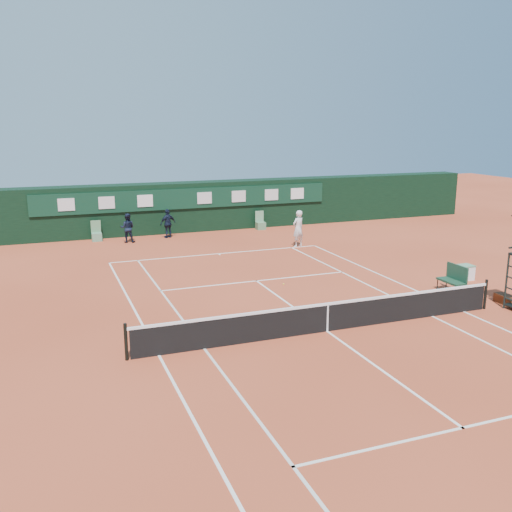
{
  "coord_description": "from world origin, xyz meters",
  "views": [
    {
      "loc": [
        -8.34,
        -15.43,
        6.62
      ],
      "look_at": [
        -0.18,
        6.0,
        1.2
      ],
      "focal_mm": 40.0,
      "sensor_mm": 36.0,
      "label": 1
    }
  ],
  "objects_px": {
    "tennis_net": "(327,316)",
    "player": "(298,229)",
    "player_bench": "(454,277)",
    "cooler": "(466,272)"
  },
  "relations": [
    {
      "from": "tennis_net",
      "to": "player",
      "type": "distance_m",
      "value": 12.86
    },
    {
      "from": "player_bench",
      "to": "cooler",
      "type": "distance_m",
      "value": 2.18
    },
    {
      "from": "tennis_net",
      "to": "player_bench",
      "type": "xyz_separation_m",
      "value": [
        6.76,
        2.13,
        0.09
      ]
    },
    {
      "from": "cooler",
      "to": "player_bench",
      "type": "bearing_deg",
      "value": -142.81
    },
    {
      "from": "cooler",
      "to": "player",
      "type": "height_order",
      "value": "player"
    },
    {
      "from": "player_bench",
      "to": "player",
      "type": "bearing_deg",
      "value": 102.56
    },
    {
      "from": "tennis_net",
      "to": "player",
      "type": "xyz_separation_m",
      "value": [
        4.55,
        12.02,
        0.48
      ]
    },
    {
      "from": "tennis_net",
      "to": "player_bench",
      "type": "relative_size",
      "value": 10.75
    },
    {
      "from": "tennis_net",
      "to": "player",
      "type": "relative_size",
      "value": 6.5
    },
    {
      "from": "player_bench",
      "to": "cooler",
      "type": "bearing_deg",
      "value": 37.19
    }
  ]
}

